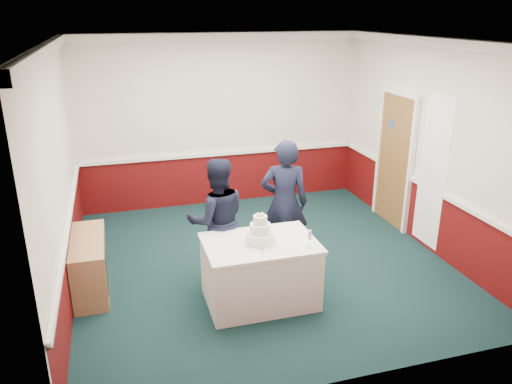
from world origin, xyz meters
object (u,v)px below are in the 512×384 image
object	(u,v)px
sideboard	(90,265)
wedding_cake	(260,233)
cake_knife	(263,249)
champagne_flute	(309,236)
person_man	(217,220)
cake_table	(260,271)
person_woman	(284,203)

from	to	relation	value
sideboard	wedding_cake	world-z (taller)	wedding_cake
sideboard	cake_knife	distance (m)	2.24
wedding_cake	cake_knife	bearing A→B (deg)	-98.53
wedding_cake	champagne_flute	world-z (taller)	wedding_cake
champagne_flute	person_man	xyz separation A→B (m)	(-0.87, 0.97, -0.11)
cake_table	person_man	size ratio (longest dim) A/B	0.80
sideboard	cake_table	world-z (taller)	cake_table
sideboard	cake_knife	xyz separation A→B (m)	(1.93, -1.04, 0.44)
sideboard	person_man	bearing A→B (deg)	-5.45
sideboard	person_woman	distance (m)	2.62
cake_knife	person_man	xyz separation A→B (m)	(-0.34, 0.89, 0.03)
cake_table	wedding_cake	distance (m)	0.50
wedding_cake	cake_knife	size ratio (longest dim) A/B	1.65
sideboard	person_man	xyz separation A→B (m)	(1.60, -0.15, 0.47)
cake_table	cake_knife	distance (m)	0.44
person_woman	sideboard	bearing A→B (deg)	15.32
person_man	person_woman	world-z (taller)	person_woman
sideboard	wedding_cake	bearing A→B (deg)	-23.24
person_man	person_woman	size ratio (longest dim) A/B	0.93
champagne_flute	person_man	size ratio (longest dim) A/B	0.12
cake_knife	person_man	bearing A→B (deg)	131.04
cake_table	champagne_flute	world-z (taller)	champagne_flute
cake_table	cake_knife	bearing A→B (deg)	-98.53
cake_knife	person_man	distance (m)	0.95
sideboard	cake_knife	world-z (taller)	cake_knife
sideboard	champagne_flute	xyz separation A→B (m)	(2.46, -1.12, 0.58)
champagne_flute	person_woman	distance (m)	1.16
person_man	person_woman	xyz separation A→B (m)	(0.97, 0.18, 0.06)
cake_table	cake_knife	xyz separation A→B (m)	(-0.03, -0.20, 0.39)
wedding_cake	person_man	size ratio (longest dim) A/B	0.22
person_woman	wedding_cake	bearing A→B (deg)	70.07
champagne_flute	person_woman	world-z (taller)	person_woman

